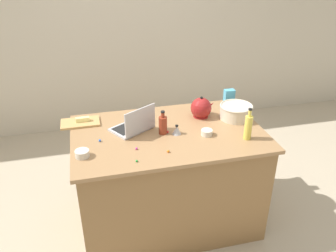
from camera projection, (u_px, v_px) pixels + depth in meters
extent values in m
plane|color=#B7A88E|center=(168.00, 218.00, 3.18)|extent=(12.00, 12.00, 0.00)
cube|color=beige|center=(129.00, 28.00, 4.32)|extent=(8.00, 0.10, 2.60)
cube|color=olive|center=(168.00, 179.00, 2.97)|extent=(1.45, 0.91, 0.87)
cube|color=#9E754C|center=(168.00, 133.00, 2.76)|extent=(1.51, 0.97, 0.03)
cube|color=#B7B7BC|center=(131.00, 128.00, 2.79)|extent=(0.38, 0.35, 0.02)
cube|color=black|center=(131.00, 126.00, 2.79)|extent=(0.31, 0.27, 0.00)
cube|color=#B7B7BC|center=(140.00, 120.00, 2.67)|extent=(0.26, 0.16, 0.20)
cube|color=silver|center=(140.00, 120.00, 2.67)|extent=(0.23, 0.14, 0.18)
cylinder|color=beige|center=(236.00, 112.00, 2.94)|extent=(0.27, 0.27, 0.11)
cylinder|color=black|center=(236.00, 111.00, 2.94)|extent=(0.22, 0.22, 0.10)
torus|color=beige|center=(236.00, 106.00, 2.92)|extent=(0.28, 0.28, 0.02)
cylinder|color=#DBC64C|center=(248.00, 128.00, 2.61)|extent=(0.06, 0.06, 0.19)
cylinder|color=#DBC64C|center=(250.00, 113.00, 2.56)|extent=(0.02, 0.02, 0.05)
cylinder|color=black|center=(250.00, 109.00, 2.54)|extent=(0.03, 0.03, 0.01)
cylinder|color=maroon|center=(163.00, 125.00, 2.70)|extent=(0.07, 0.07, 0.14)
cylinder|color=maroon|center=(163.00, 115.00, 2.66)|extent=(0.03, 0.03, 0.04)
cylinder|color=black|center=(163.00, 112.00, 2.65)|extent=(0.03, 0.03, 0.01)
cylinder|color=maroon|center=(201.00, 116.00, 3.00)|extent=(0.13, 0.13, 0.01)
sphere|color=maroon|center=(201.00, 108.00, 2.96)|extent=(0.18, 0.18, 0.18)
cone|color=maroon|center=(211.00, 105.00, 2.97)|extent=(0.08, 0.03, 0.07)
sphere|color=black|center=(202.00, 98.00, 2.92)|extent=(0.02, 0.02, 0.02)
cube|color=tan|center=(80.00, 123.00, 2.88)|extent=(0.31, 0.19, 0.02)
cube|color=#F4E58C|center=(83.00, 119.00, 2.87)|extent=(0.11, 0.04, 0.04)
cylinder|color=beige|center=(82.00, 154.00, 2.42)|extent=(0.10, 0.10, 0.05)
cylinder|color=beige|center=(207.00, 132.00, 2.70)|extent=(0.09, 0.09, 0.04)
cone|color=#B2B2B7|center=(177.00, 130.00, 2.71)|extent=(0.07, 0.07, 0.07)
cylinder|color=black|center=(177.00, 126.00, 2.69)|extent=(0.02, 0.02, 0.01)
cube|color=#4CA5CC|center=(229.00, 99.00, 3.13)|extent=(0.09, 0.06, 0.17)
sphere|color=#CC3399|center=(136.00, 149.00, 2.51)|extent=(0.02, 0.02, 0.02)
sphere|color=orange|center=(168.00, 151.00, 2.48)|extent=(0.02, 0.02, 0.02)
sphere|color=green|center=(137.00, 161.00, 2.37)|extent=(0.02, 0.02, 0.02)
sphere|color=blue|center=(100.00, 140.00, 2.61)|extent=(0.02, 0.02, 0.02)
sphere|color=red|center=(168.00, 132.00, 2.74)|extent=(0.02, 0.02, 0.02)
sphere|color=yellow|center=(147.00, 124.00, 2.85)|extent=(0.02, 0.02, 0.02)
sphere|color=yellow|center=(202.00, 114.00, 3.03)|extent=(0.02, 0.02, 0.02)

